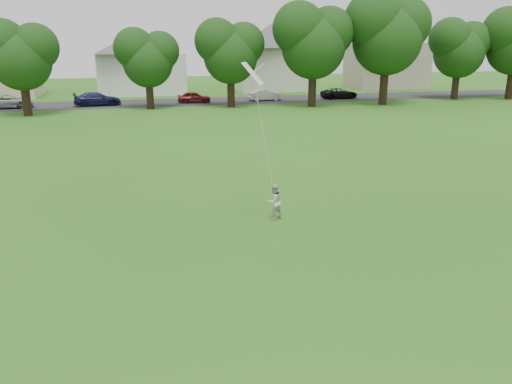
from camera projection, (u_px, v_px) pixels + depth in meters
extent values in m
plane|color=#285814|center=(222.00, 315.00, 11.56)|extent=(160.00, 160.00, 0.00)
cube|color=#2D2D30|center=(146.00, 103.00, 50.50)|extent=(90.00, 7.00, 0.01)
imported|color=beige|center=(274.00, 202.00, 17.60)|extent=(0.78, 0.71, 1.30)
plane|color=white|center=(253.00, 74.00, 15.89)|extent=(0.95, 1.10, 0.70)
cylinder|color=white|center=(264.00, 137.00, 16.70)|extent=(0.01, 0.01, 4.24)
cylinder|color=black|center=(26.00, 97.00, 41.73)|extent=(0.70, 0.70, 3.04)
cylinder|color=black|center=(150.00, 93.00, 45.96)|extent=(0.68, 0.68, 2.82)
cylinder|color=black|center=(231.00, 90.00, 47.15)|extent=(0.71, 0.71, 3.15)
cylinder|color=black|center=(312.00, 87.00, 47.50)|extent=(0.76, 0.76, 3.72)
cylinder|color=black|center=(384.00, 83.00, 48.82)|extent=(0.79, 0.79, 4.12)
cylinder|color=black|center=(455.00, 84.00, 53.42)|extent=(0.72, 0.72, 3.26)
cylinder|color=black|center=(511.00, 82.00, 53.58)|extent=(0.76, 0.76, 3.68)
imported|color=gray|center=(8.00, 102.00, 46.41)|extent=(4.70, 2.55, 1.25)
imported|color=#111338|center=(97.00, 99.00, 48.28)|extent=(4.59, 2.25, 1.29)
imported|color=#5D1215|center=(194.00, 97.00, 50.52)|extent=(3.42, 1.59, 1.13)
imported|color=#B8B8B8|center=(265.00, 95.00, 52.28)|extent=(3.57, 1.37, 1.16)
imported|color=black|center=(339.00, 93.00, 54.26)|extent=(4.14, 2.11, 1.12)
cube|color=white|center=(141.00, 73.00, 59.09)|extent=(9.83, 7.65, 4.67)
pyramid|color=#4E4B50|center=(139.00, 30.00, 57.66)|extent=(14.18, 14.18, 2.57)
cube|color=beige|center=(271.00, 69.00, 62.77)|extent=(8.62, 6.51, 5.23)
pyramid|color=#4E4B50|center=(271.00, 23.00, 61.17)|extent=(12.44, 12.44, 2.88)
cube|color=#B0A492|center=(386.00, 65.00, 66.46)|extent=(9.66, 6.37, 5.80)
pyramid|color=#4E4B50|center=(390.00, 17.00, 64.68)|extent=(13.94, 13.94, 3.19)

